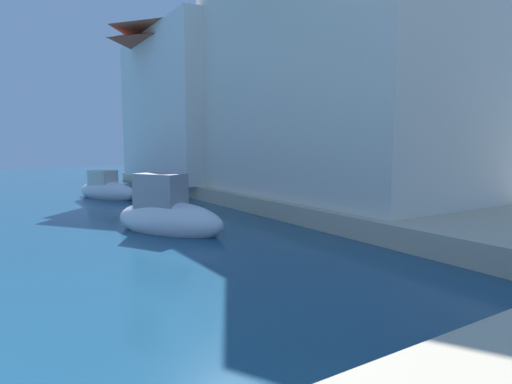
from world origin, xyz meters
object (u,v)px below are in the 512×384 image
object	(u,v)px
waterfront_building_main	(332,64)
waterfront_building_annex	(209,101)
waterfront_building_far	(215,96)
moored_boat_2	(168,216)
moored_boat_6	(107,190)

from	to	relation	value
waterfront_building_main	waterfront_building_annex	world-z (taller)	waterfront_building_main
waterfront_building_main	waterfront_building_far	size ratio (longest dim) A/B	1.10
moored_boat_2	waterfront_building_annex	xyz separation A→B (m)	(6.23, 10.36, 3.98)
waterfront_building_annex	waterfront_building_far	bearing A→B (deg)	-90.00
moored_boat_2	moored_boat_6	bearing A→B (deg)	147.62
waterfront_building_far	moored_boat_6	bearing A→B (deg)	-160.89
moored_boat_2	waterfront_building_main	size ratio (longest dim) A/B	0.31
waterfront_building_main	waterfront_building_far	world-z (taller)	waterfront_building_main
waterfront_building_main	waterfront_building_far	xyz separation A→B (m)	(-0.00, 8.68, -0.19)
moored_boat_2	waterfront_building_far	xyz separation A→B (m)	(6.23, 9.78, 4.20)
moored_boat_6	waterfront_building_annex	distance (m)	7.62
waterfront_building_main	waterfront_building_far	distance (m)	8.68
moored_boat_6	waterfront_building_annex	world-z (taller)	waterfront_building_annex
moored_boat_2	waterfront_building_annex	distance (m)	12.73
waterfront_building_far	moored_boat_2	bearing A→B (deg)	-122.49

